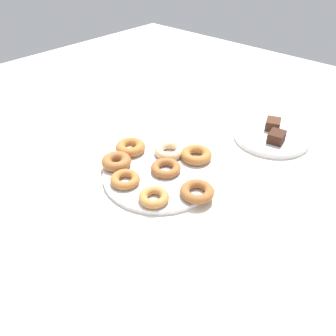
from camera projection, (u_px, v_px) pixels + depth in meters
ground_plane at (160, 176)px, 0.96m from camera, size 2.40×2.40×0.00m
donut_plate at (160, 174)px, 0.95m from camera, size 0.32×0.32×0.01m
donut_0 at (166, 168)px, 0.95m from camera, size 0.11×0.11×0.02m
donut_1 at (196, 155)px, 0.99m from camera, size 0.12×0.12×0.03m
donut_2 at (154, 197)px, 0.85m from camera, size 0.11×0.11×0.02m
donut_3 at (125, 179)px, 0.90m from camera, size 0.10×0.10×0.02m
donut_4 at (197, 192)px, 0.86m from camera, size 0.11×0.11×0.02m
donut_5 at (116, 161)px, 0.97m from camera, size 0.12×0.12×0.03m
donut_6 at (169, 151)px, 1.01m from camera, size 0.12×0.12×0.03m
donut_7 at (131, 147)px, 1.03m from camera, size 0.12×0.12×0.03m
cake_plate at (271, 137)px, 1.11m from camera, size 0.24×0.24×0.02m
brownie_near at (273, 124)px, 1.13m from camera, size 0.07×0.06×0.03m
brownie_far at (276, 137)px, 1.06m from camera, size 0.06×0.06×0.03m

